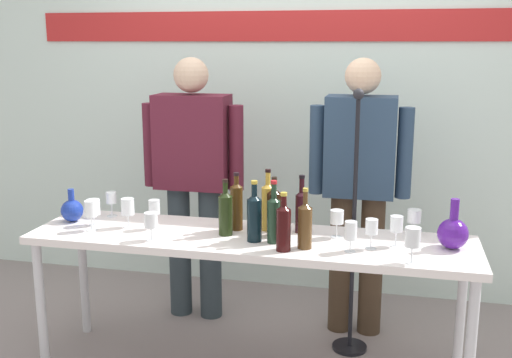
% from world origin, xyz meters
% --- Properties ---
extents(back_wall, '(5.21, 0.11, 3.00)m').
position_xyz_m(back_wall, '(0.00, 1.28, 1.50)').
color(back_wall, silver).
rests_on(back_wall, ground).
extents(display_table, '(2.30, 0.56, 0.76)m').
position_xyz_m(display_table, '(0.00, 0.00, 0.70)').
color(display_table, white).
rests_on(display_table, ground).
extents(decanter_blue_left, '(0.12, 0.12, 0.18)m').
position_xyz_m(decanter_blue_left, '(-1.02, 0.04, 0.83)').
color(decanter_blue_left, navy).
rests_on(decanter_blue_left, display_table).
extents(decanter_blue_right, '(0.15, 0.15, 0.25)m').
position_xyz_m(decanter_blue_right, '(1.00, 0.04, 0.85)').
color(decanter_blue_right, '#4C1989').
rests_on(decanter_blue_right, display_table).
extents(presenter_left, '(0.65, 0.22, 1.65)m').
position_xyz_m(presenter_left, '(-0.51, 0.62, 0.96)').
color(presenter_left, '#2C373D').
rests_on(presenter_left, ground).
extents(presenter_right, '(0.59, 0.22, 1.66)m').
position_xyz_m(presenter_right, '(0.51, 0.62, 0.94)').
color(presenter_right, '#402F20').
rests_on(presenter_right, ground).
extents(wine_bottle_0, '(0.07, 0.07, 0.29)m').
position_xyz_m(wine_bottle_0, '(-0.13, 0.00, 0.89)').
color(wine_bottle_0, black).
rests_on(wine_bottle_0, display_table).
extents(wine_bottle_1, '(0.07, 0.07, 0.31)m').
position_xyz_m(wine_bottle_1, '(-0.09, 0.10, 0.90)').
color(wine_bottle_1, '#492E11').
rests_on(wine_bottle_1, display_table).
extents(wine_bottle_2, '(0.06, 0.06, 0.31)m').
position_xyz_m(wine_bottle_2, '(0.25, 0.13, 0.89)').
color(wine_bottle_2, black).
rests_on(wine_bottle_2, display_table).
extents(wine_bottle_3, '(0.07, 0.07, 0.33)m').
position_xyz_m(wine_bottle_3, '(0.07, 0.13, 0.90)').
color(wine_bottle_3, gold).
rests_on(wine_bottle_3, display_table).
extents(wine_bottle_4, '(0.07, 0.07, 0.29)m').
position_xyz_m(wine_bottle_4, '(0.21, -0.18, 0.89)').
color(wine_bottle_4, black).
rests_on(wine_bottle_4, display_table).
extents(wine_bottle_5, '(0.07, 0.07, 0.30)m').
position_xyz_m(wine_bottle_5, '(0.30, -0.12, 0.89)').
color(wine_bottle_5, '#503418').
rests_on(wine_bottle_5, display_table).
extents(wine_bottle_6, '(0.07, 0.07, 0.31)m').
position_xyz_m(wine_bottle_6, '(0.04, -0.07, 0.90)').
color(wine_bottle_6, black).
rests_on(wine_bottle_6, display_table).
extents(wine_bottle_7, '(0.07, 0.07, 0.31)m').
position_xyz_m(wine_bottle_7, '(0.12, 0.04, 0.90)').
color(wine_bottle_7, black).
rests_on(wine_bottle_7, display_table).
extents(wine_bottle_8, '(0.06, 0.06, 0.32)m').
position_xyz_m(wine_bottle_8, '(0.14, -0.07, 0.90)').
color(wine_bottle_8, '#1C3523').
rests_on(wine_bottle_8, display_table).
extents(wine_glass_left_0, '(0.06, 0.06, 0.16)m').
position_xyz_m(wine_glass_left_0, '(-0.52, 0.01, 0.88)').
color(wine_glass_left_0, white).
rests_on(wine_glass_left_0, display_table).
extents(wine_glass_left_1, '(0.06, 0.06, 0.14)m').
position_xyz_m(wine_glass_left_1, '(-0.86, 0.18, 0.87)').
color(wine_glass_left_1, white).
rests_on(wine_glass_left_1, display_table).
extents(wine_glass_left_2, '(0.07, 0.07, 0.15)m').
position_xyz_m(wine_glass_left_2, '(-0.87, 0.00, 0.86)').
color(wine_glass_left_2, white).
rests_on(wine_glass_left_2, display_table).
extents(wine_glass_left_3, '(0.07, 0.07, 0.14)m').
position_xyz_m(wine_glass_left_3, '(-0.47, -0.17, 0.87)').
color(wine_glass_left_3, white).
rests_on(wine_glass_left_3, display_table).
extents(wine_glass_left_4, '(0.06, 0.06, 0.16)m').
position_xyz_m(wine_glass_left_4, '(-0.84, -0.09, 0.88)').
color(wine_glass_left_4, white).
rests_on(wine_glass_left_4, display_table).
extents(wine_glass_left_5, '(0.07, 0.07, 0.16)m').
position_xyz_m(wine_glass_left_5, '(-0.67, 0.01, 0.88)').
color(wine_glass_left_5, white).
rests_on(wine_glass_left_5, display_table).
extents(wine_glass_right_0, '(0.06, 0.06, 0.15)m').
position_xyz_m(wine_glass_right_0, '(0.73, 0.01, 0.88)').
color(wine_glass_right_0, white).
rests_on(wine_glass_right_0, display_table).
extents(wine_glass_right_1, '(0.07, 0.07, 0.14)m').
position_xyz_m(wine_glass_right_1, '(0.44, 0.09, 0.87)').
color(wine_glass_right_1, white).
rests_on(wine_glass_right_1, display_table).
extents(wine_glass_right_2, '(0.07, 0.07, 0.13)m').
position_xyz_m(wine_glass_right_2, '(0.82, 0.23, 0.86)').
color(wine_glass_right_2, white).
rests_on(wine_glass_right_2, display_table).
extents(wine_glass_right_3, '(0.07, 0.07, 0.17)m').
position_xyz_m(wine_glass_right_3, '(0.81, -0.22, 0.89)').
color(wine_glass_right_3, white).
rests_on(wine_glass_right_3, display_table).
extents(wine_glass_right_4, '(0.06, 0.06, 0.15)m').
position_xyz_m(wine_glass_right_4, '(0.62, -0.06, 0.87)').
color(wine_glass_right_4, white).
rests_on(wine_glass_right_4, display_table).
extents(wine_glass_right_5, '(0.06, 0.06, 0.15)m').
position_xyz_m(wine_glass_right_5, '(0.52, -0.12, 0.87)').
color(wine_glass_right_5, white).
rests_on(wine_glass_right_5, display_table).
extents(microphone_stand, '(0.20, 0.20, 1.50)m').
position_xyz_m(microphone_stand, '(0.51, 0.37, 0.50)').
color(microphone_stand, black).
rests_on(microphone_stand, ground).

